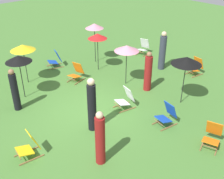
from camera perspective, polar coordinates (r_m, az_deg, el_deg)
ground_plane at (r=10.38m, az=-4.86°, el=-4.63°), size 40.00×40.00×0.00m
deckchair_0 at (r=15.43m, az=6.49°, el=8.64°), size 0.64×0.85×0.83m
deckchair_1 at (r=13.54m, az=16.88°, el=4.49°), size 0.60×0.83×0.83m
deckchair_3 at (r=10.43m, az=2.85°, el=-1.96°), size 0.63×0.84×0.83m
deckchair_4 at (r=14.02m, az=-11.55°, el=6.05°), size 0.68×0.87×0.83m
deckchair_5 at (r=8.62m, az=-16.68°, el=-11.07°), size 0.57×0.82×0.83m
deckchair_6 at (r=12.50m, az=-7.33°, el=3.45°), size 0.65×0.86×0.83m
deckchair_7 at (r=9.17m, az=19.97°, el=-8.93°), size 0.69×0.87×0.83m
deckchair_8 at (r=9.71m, az=11.24°, el=-5.20°), size 0.60×0.83×0.83m
umbrella_0 at (r=11.61m, az=3.04°, el=8.47°), size 1.04×1.04×1.78m
umbrella_1 at (r=10.44m, az=15.12°, el=5.76°), size 1.12×1.12×1.93m
umbrella_2 at (r=13.82m, az=-3.65°, el=12.91°), size 0.90×0.90×2.01m
umbrella_3 at (r=12.29m, az=-17.94°, el=8.23°), size 1.05×1.05×1.77m
umbrella_4 at (r=11.09m, az=-18.74°, el=6.02°), size 1.01×1.01×1.81m
umbrella_5 at (r=12.96m, az=-3.02°, el=10.91°), size 0.90×0.90×1.81m
person_0 at (r=13.53m, az=10.36°, el=7.71°), size 0.37×0.37×1.88m
person_1 at (r=7.79m, az=-2.46°, el=-10.20°), size 0.39×0.39×1.74m
person_2 at (r=9.02m, az=-4.18°, el=-3.32°), size 0.35×0.35×1.91m
person_3 at (r=11.52m, az=7.44°, el=3.52°), size 0.42×0.42×1.71m
person_4 at (r=10.71m, az=-19.40°, el=-0.22°), size 0.37×0.37×1.66m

